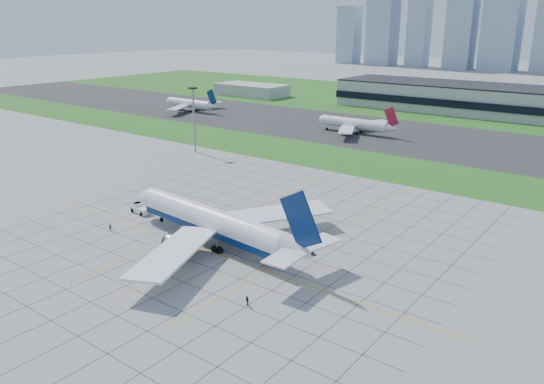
% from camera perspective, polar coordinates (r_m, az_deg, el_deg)
% --- Properties ---
extents(ground, '(1400.00, 1400.00, 0.00)m').
position_cam_1_polar(ground, '(124.03, -6.69, -5.86)').
color(ground, gray).
rests_on(ground, ground).
extents(grass_median, '(700.00, 35.00, 0.04)m').
position_cam_1_polar(grass_median, '(195.11, 11.89, 2.73)').
color(grass_median, '#2B621C').
rests_on(grass_median, ground).
extents(asphalt_taxiway, '(700.00, 75.00, 0.04)m').
position_cam_1_polar(asphalt_taxiway, '(244.75, 17.54, 5.32)').
color(asphalt_taxiway, '#383838').
rests_on(asphalt_taxiway, ground).
extents(grass_far, '(700.00, 145.00, 0.04)m').
position_cam_1_polar(grass_far, '(348.90, 23.93, 8.16)').
color(grass_far, '#2B621C').
rests_on(grass_far, ground).
extents(apron_markings, '(120.00, 130.00, 0.03)m').
position_cam_1_polar(apron_markings, '(131.28, -3.20, -4.38)').
color(apron_markings, '#474744').
rests_on(apron_markings, ground).
extents(service_block, '(50.00, 25.00, 8.00)m').
position_cam_1_polar(service_block, '(379.80, -2.23, 10.93)').
color(service_block, '#B7B7B2').
rests_on(service_block, ground).
extents(light_mast, '(2.50, 2.50, 25.60)m').
position_cam_1_polar(light_mast, '(211.81, -8.43, 8.57)').
color(light_mast, gray).
rests_on(light_mast, ground).
extents(airliner, '(59.27, 59.82, 18.66)m').
position_cam_1_polar(airliner, '(124.16, -6.31, -3.28)').
color(airliner, white).
rests_on(airliner, ground).
extents(pushback_tug, '(9.40, 3.76, 2.59)m').
position_cam_1_polar(pushback_tug, '(148.44, -13.96, -1.76)').
color(pushback_tug, white).
rests_on(pushback_tug, ground).
extents(crew_near, '(0.74, 0.74, 1.74)m').
position_cam_1_polar(crew_near, '(138.18, -17.00, -3.63)').
color(crew_near, black).
rests_on(crew_near, ground).
extents(crew_far, '(1.18, 1.15, 1.92)m').
position_cam_1_polar(crew_far, '(98.89, -2.72, -11.65)').
color(crew_far, black).
rests_on(crew_far, ground).
extents(distant_jet_0, '(37.58, 42.66, 14.08)m').
position_cam_1_polar(distant_jet_0, '(314.76, -8.78, 9.39)').
color(distant_jet_0, white).
rests_on(distant_jet_0, ground).
extents(distant_jet_1, '(38.55, 42.66, 14.08)m').
position_cam_1_polar(distant_jet_1, '(251.06, 8.95, 7.27)').
color(distant_jet_1, white).
rests_on(distant_jet_1, ground).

